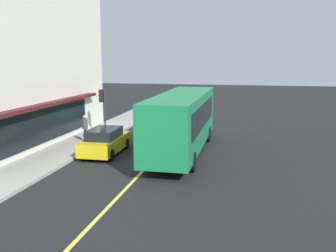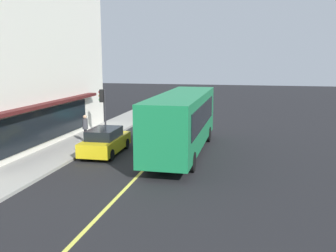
{
  "view_description": "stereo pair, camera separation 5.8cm",
  "coord_description": "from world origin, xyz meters",
  "px_view_note": "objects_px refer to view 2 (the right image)",
  "views": [
    {
      "loc": [
        -19.61,
        -5.06,
        5.55
      ],
      "look_at": [
        1.88,
        -0.44,
        1.6
      ],
      "focal_mm": 40.8,
      "sensor_mm": 36.0,
      "label": 1
    },
    {
      "loc": [
        -19.6,
        -5.11,
        5.55
      ],
      "look_at": [
        1.88,
        -0.44,
        1.6
      ],
      "focal_mm": 40.8,
      "sensor_mm": 36.0,
      "label": 2
    }
  ],
  "objects_px": {
    "pedestrian_near_storefront": "(85,126)",
    "car_yellow": "(105,141)",
    "traffic_light": "(103,101)",
    "car_teal": "(157,112)",
    "bus": "(182,120)"
  },
  "relations": [
    {
      "from": "pedestrian_near_storefront",
      "to": "car_yellow",
      "type": "bearing_deg",
      "value": -133.78
    },
    {
      "from": "traffic_light",
      "to": "car_teal",
      "type": "xyz_separation_m",
      "value": [
        7.55,
        -2.08,
        -1.79
      ]
    },
    {
      "from": "bus",
      "to": "traffic_light",
      "type": "distance_m",
      "value": 7.34
    },
    {
      "from": "bus",
      "to": "car_yellow",
      "type": "bearing_deg",
      "value": 104.29
    },
    {
      "from": "bus",
      "to": "traffic_light",
      "type": "bearing_deg",
      "value": 60.21
    },
    {
      "from": "car_teal",
      "to": "bus",
      "type": "bearing_deg",
      "value": -159.1
    },
    {
      "from": "traffic_light",
      "to": "car_teal",
      "type": "bearing_deg",
      "value": -15.42
    },
    {
      "from": "car_teal",
      "to": "car_yellow",
      "type": "bearing_deg",
      "value": 179.6
    },
    {
      "from": "traffic_light",
      "to": "pedestrian_near_storefront",
      "type": "distance_m",
      "value": 2.98
    },
    {
      "from": "traffic_light",
      "to": "pedestrian_near_storefront",
      "type": "height_order",
      "value": "traffic_light"
    },
    {
      "from": "car_yellow",
      "to": "car_teal",
      "type": "bearing_deg",
      "value": -0.4
    },
    {
      "from": "car_teal",
      "to": "pedestrian_near_storefront",
      "type": "height_order",
      "value": "pedestrian_near_storefront"
    },
    {
      "from": "car_yellow",
      "to": "bus",
      "type": "bearing_deg",
      "value": -75.71
    },
    {
      "from": "bus",
      "to": "car_yellow",
      "type": "height_order",
      "value": "bus"
    },
    {
      "from": "bus",
      "to": "traffic_light",
      "type": "height_order",
      "value": "bus"
    }
  ]
}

